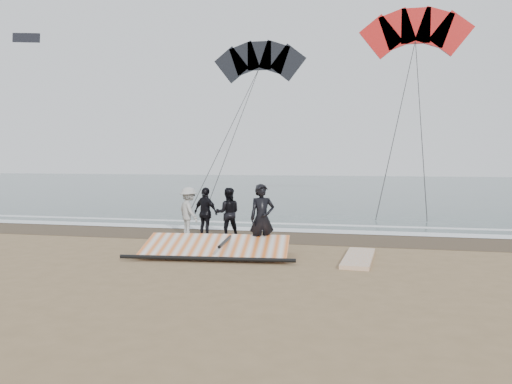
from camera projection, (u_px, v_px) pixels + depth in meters
ground at (233, 264)px, 12.40m from camera, size 120.00×120.00×0.00m
sea at (328, 187)px, 44.57m from camera, size 120.00×54.00×0.02m
wet_sand at (268, 236)px, 16.79m from camera, size 120.00×2.80×0.01m
foam_near at (275, 230)px, 18.15m from camera, size 120.00×0.90×0.01m
foam_far at (282, 224)px, 19.81m from camera, size 120.00×0.45×0.01m
man_main at (262, 219)px, 13.83m from camera, size 0.83×0.72×1.93m
board_white at (358, 258)px, 12.92m from camera, size 0.89×2.56×0.10m
board_cream at (186, 241)px, 15.62m from camera, size 1.83×2.36×0.10m
trio_cluster at (206, 212)px, 16.55m from camera, size 2.47×1.30×1.68m
sail_rig at (215, 248)px, 13.48m from camera, size 4.51×2.09×0.51m
kite_red at (415, 35)px, 28.39m from camera, size 6.94×4.62×13.08m
kite_dark at (259, 64)px, 35.18m from camera, size 7.35×6.20×15.13m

